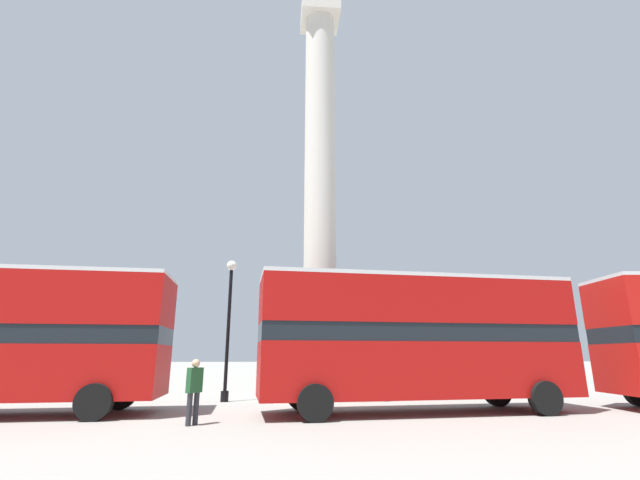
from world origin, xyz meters
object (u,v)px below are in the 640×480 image
monument_column (320,227)px  street_lamp (229,321)px  equestrian_statue (459,354)px  pedestrian_near_lamp (194,388)px  bus_c (415,336)px

monument_column → street_lamp: monument_column is taller
monument_column → equestrian_statue: (8.36, 4.71, -5.89)m
street_lamp → pedestrian_near_lamp: 6.19m
street_lamp → bus_c: bearing=-31.3°
equestrian_statue → pedestrian_near_lamp: equestrian_statue is taller
pedestrian_near_lamp → bus_c: bearing=-38.3°
bus_c → pedestrian_near_lamp: (-6.62, -1.82, -1.44)m
bus_c → street_lamp: (-6.50, 3.96, 0.76)m
monument_column → equestrian_statue: monument_column is taller
equestrian_statue → pedestrian_near_lamp: size_ratio=3.76×
monument_column → bus_c: (2.61, -5.65, -5.34)m
street_lamp → pedestrian_near_lamp: size_ratio=3.40×
equestrian_statue → monument_column: bearing=-122.1°
street_lamp → pedestrian_near_lamp: street_lamp is taller
street_lamp → pedestrian_near_lamp: bearing=-91.2°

